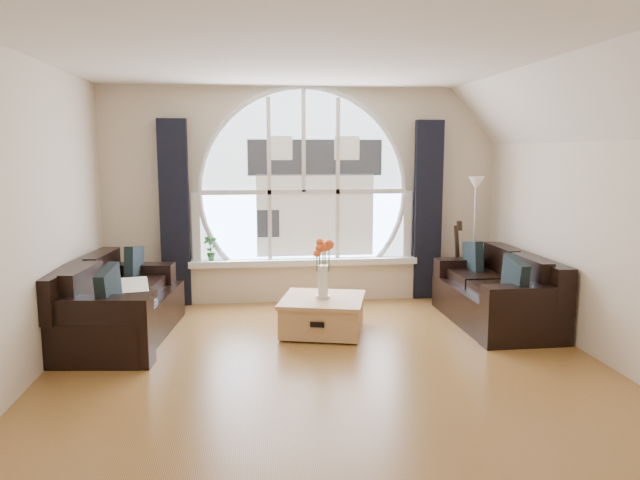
{
  "coord_description": "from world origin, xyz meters",
  "views": [
    {
      "loc": [
        -0.67,
        -4.85,
        1.91
      ],
      "look_at": [
        0.0,
        0.9,
        1.05
      ],
      "focal_mm": 33.61,
      "sensor_mm": 36.0,
      "label": 1
    }
  ],
  "objects_px": {
    "coffee_chest": "(323,313)",
    "vase_flowers": "(323,262)",
    "potted_plant": "(210,247)",
    "sofa_right": "(495,289)",
    "guitar": "(455,262)",
    "sofa_left": "(119,301)",
    "floor_lamp": "(474,241)"
  },
  "relations": [
    {
      "from": "coffee_chest",
      "to": "vase_flowers",
      "type": "height_order",
      "value": "vase_flowers"
    },
    {
      "from": "vase_flowers",
      "to": "potted_plant",
      "type": "height_order",
      "value": "vase_flowers"
    },
    {
      "from": "sofa_right",
      "to": "guitar",
      "type": "xyz_separation_m",
      "value": [
        -0.14,
        0.95,
        0.13
      ]
    },
    {
      "from": "coffee_chest",
      "to": "sofa_left",
      "type": "bearing_deg",
      "value": -166.24
    },
    {
      "from": "vase_flowers",
      "to": "guitar",
      "type": "bearing_deg",
      "value": 30.14
    },
    {
      "from": "vase_flowers",
      "to": "floor_lamp",
      "type": "distance_m",
      "value": 2.26
    },
    {
      "from": "coffee_chest",
      "to": "floor_lamp",
      "type": "relative_size",
      "value": 0.53
    },
    {
      "from": "sofa_right",
      "to": "floor_lamp",
      "type": "relative_size",
      "value": 1.1
    },
    {
      "from": "coffee_chest",
      "to": "vase_flowers",
      "type": "relative_size",
      "value": 1.21
    },
    {
      "from": "sofa_right",
      "to": "coffee_chest",
      "type": "bearing_deg",
      "value": -177.7
    },
    {
      "from": "guitar",
      "to": "sofa_left",
      "type": "bearing_deg",
      "value": -168.65
    },
    {
      "from": "coffee_chest",
      "to": "potted_plant",
      "type": "relative_size",
      "value": 2.53
    },
    {
      "from": "guitar",
      "to": "coffee_chest",
      "type": "bearing_deg",
      "value": -153.23
    },
    {
      "from": "sofa_left",
      "to": "guitar",
      "type": "distance_m",
      "value": 4.04
    },
    {
      "from": "coffee_chest",
      "to": "floor_lamp",
      "type": "bearing_deg",
      "value": 40.8
    },
    {
      "from": "coffee_chest",
      "to": "floor_lamp",
      "type": "xyz_separation_m",
      "value": [
        2.02,
        1.0,
        0.59
      ]
    },
    {
      "from": "vase_flowers",
      "to": "floor_lamp",
      "type": "bearing_deg",
      "value": 26.36
    },
    {
      "from": "sofa_left",
      "to": "sofa_right",
      "type": "relative_size",
      "value": 1.05
    },
    {
      "from": "sofa_left",
      "to": "sofa_right",
      "type": "xyz_separation_m",
      "value": [
        4.04,
        0.08,
        0.0
      ]
    },
    {
      "from": "coffee_chest",
      "to": "guitar",
      "type": "xyz_separation_m",
      "value": [
        1.81,
        1.05,
        0.32
      ]
    },
    {
      "from": "coffee_chest",
      "to": "sofa_right",
      "type": "bearing_deg",
      "value": 17.41
    },
    {
      "from": "sofa_left",
      "to": "potted_plant",
      "type": "relative_size",
      "value": 5.49
    },
    {
      "from": "coffee_chest",
      "to": "potted_plant",
      "type": "bearing_deg",
      "value": 146.59
    },
    {
      "from": "floor_lamp",
      "to": "vase_flowers",
      "type": "bearing_deg",
      "value": -153.64
    },
    {
      "from": "sofa_right",
      "to": "potted_plant",
      "type": "height_order",
      "value": "potted_plant"
    },
    {
      "from": "floor_lamp",
      "to": "sofa_right",
      "type": "bearing_deg",
      "value": -95.11
    },
    {
      "from": "floor_lamp",
      "to": "guitar",
      "type": "xyz_separation_m",
      "value": [
        -0.22,
        0.05,
        -0.27
      ]
    },
    {
      "from": "sofa_left",
      "to": "potted_plant",
      "type": "bearing_deg",
      "value": 64.68
    },
    {
      "from": "sofa_left",
      "to": "floor_lamp",
      "type": "height_order",
      "value": "floor_lamp"
    },
    {
      "from": "sofa_left",
      "to": "guitar",
      "type": "bearing_deg",
      "value": 21.2
    },
    {
      "from": "coffee_chest",
      "to": "guitar",
      "type": "bearing_deg",
      "value": 44.58
    },
    {
      "from": "sofa_left",
      "to": "vase_flowers",
      "type": "height_order",
      "value": "vase_flowers"
    }
  ]
}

